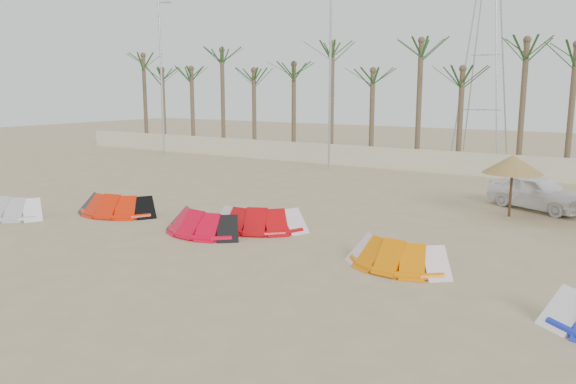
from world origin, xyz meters
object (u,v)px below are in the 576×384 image
Objects in this scene: kite_red_mid at (207,221)px; kite_red_right at (264,218)px; kite_red_left at (122,203)px; kite_orange at (400,252)px; parasol_left at (513,164)px; kite_grey at (14,206)px; car at (538,193)px.

kite_red_mid is 1.98m from kite_red_right.
kite_red_right is (6.11, 0.98, -0.00)m from kite_red_left.
kite_orange is (5.59, -1.40, -0.00)m from kite_red_right.
parasol_left is (1.21, 8.17, 1.61)m from kite_orange.
kite_red_mid is at bearing 15.32° from kite_grey.
kite_grey is at bearing -171.62° from kite_orange.
parasol_left is 2.45m from car.
kite_orange is (11.70, -0.42, -0.00)m from kite_red_left.
car is (1.88, 10.11, 0.28)m from kite_orange.
parasol_left is at bearing 81.59° from kite_orange.
kite_red_mid is 13.45m from car.
kite_grey and kite_orange have the same top height.
kite_grey is at bearing -164.68° from kite_red_mid.
kite_orange is (6.95, 0.03, -0.00)m from kite_red_mid.
kite_orange is 8.41m from parasol_left.
kite_red_mid is 0.78× the size of car.
kite_red_mid is 6.95m from kite_orange.
kite_red_mid is at bearing -134.85° from parasol_left.
kite_red_left is 0.87× the size of car.
car reaches higher than kite_red_left.
kite_orange is at bearing -163.93° from car.
kite_red_mid is (4.75, -0.45, -0.00)m from kite_red_left.
kite_grey is 1.07× the size of kite_orange.
kite_orange is at bearing 8.38° from kite_grey.
kite_grey is 1.02× the size of kite_red_mid.
car is at bearing 36.42° from kite_grey.
kite_red_mid is at bearing 165.57° from car.
kite_grey is 1.37× the size of parasol_left.
kite_red_left and kite_red_right have the same top height.
kite_red_left is at bearing 40.17° from kite_grey.
kite_red_right is 0.89× the size of car.
kite_red_right is 1.20× the size of kite_orange.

